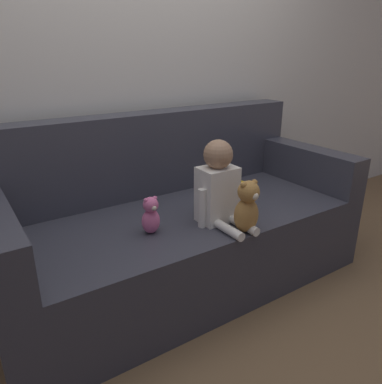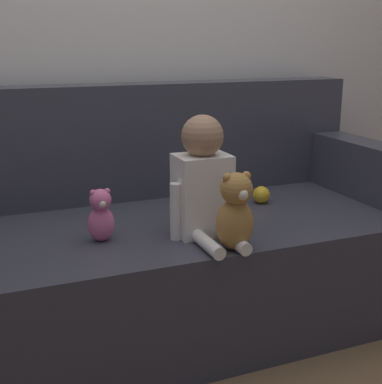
% 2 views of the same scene
% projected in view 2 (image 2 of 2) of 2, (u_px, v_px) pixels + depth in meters
% --- Properties ---
extents(ground_plane, '(12.00, 12.00, 0.00)m').
position_uv_depth(ground_plane, '(165.00, 322.00, 2.29)').
color(ground_plane, brown).
extents(wall_back, '(8.00, 0.05, 2.60)m').
position_uv_depth(wall_back, '(122.00, 9.00, 2.42)').
color(wall_back, silver).
rests_on(wall_back, ground_plane).
extents(couch, '(2.10, 0.92, 0.98)m').
position_uv_depth(couch, '(159.00, 244.00, 2.25)').
color(couch, '#383842').
rests_on(couch, ground_plane).
extents(person_baby, '(0.26, 0.34, 0.44)m').
position_uv_depth(person_baby, '(203.00, 183.00, 1.93)').
color(person_baby, white).
rests_on(person_baby, couch).
extents(teddy_bear_brown, '(0.13, 0.13, 0.27)m').
position_uv_depth(teddy_bear_brown, '(235.00, 212.00, 1.80)').
color(teddy_bear_brown, '#AD7A3D').
rests_on(teddy_bear_brown, couch).
extents(plush_toy_side, '(0.09, 0.09, 0.19)m').
position_uv_depth(plush_toy_side, '(101.00, 215.00, 1.89)').
color(plush_toy_side, '#DB6699').
rests_on(plush_toy_side, couch).
extents(toy_ball, '(0.08, 0.08, 0.08)m').
position_uv_depth(toy_ball, '(261.00, 195.00, 2.36)').
color(toy_ball, gold).
rests_on(toy_ball, couch).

